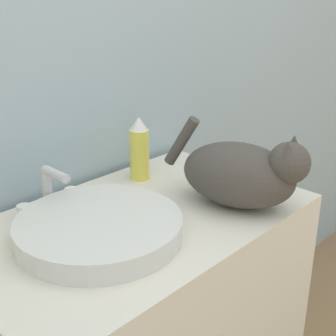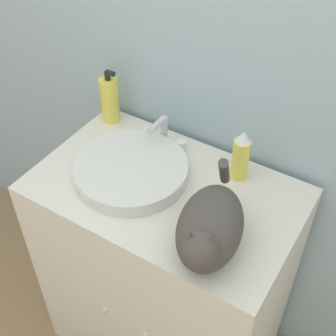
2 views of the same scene
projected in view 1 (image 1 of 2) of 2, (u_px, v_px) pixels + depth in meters
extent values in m
cube|color=#9EB7C6|center=(52.00, 56.00, 1.16)|extent=(6.00, 0.05, 2.50)
cylinder|color=silver|center=(99.00, 228.00, 0.99)|extent=(0.36, 0.36, 0.05)
cylinder|color=silver|center=(47.00, 190.00, 1.11)|extent=(0.02, 0.02, 0.11)
cylinder|color=silver|center=(56.00, 174.00, 1.06)|extent=(0.02, 0.09, 0.02)
cylinder|color=white|center=(24.00, 212.00, 1.08)|extent=(0.03, 0.03, 0.03)
cylinder|color=white|center=(71.00, 195.00, 1.17)|extent=(0.03, 0.03, 0.03)
ellipsoid|color=#47423D|center=(238.00, 175.00, 1.13)|extent=(0.24, 0.31, 0.16)
sphere|color=#47423D|center=(289.00, 163.00, 1.06)|extent=(0.12, 0.12, 0.10)
cone|color=#47423D|center=(288.00, 150.00, 1.02)|extent=(0.04, 0.04, 0.04)
cone|color=#47423D|center=(294.00, 143.00, 1.06)|extent=(0.04, 0.04, 0.04)
cylinder|color=#47423D|center=(182.00, 141.00, 1.17)|extent=(0.05, 0.10, 0.14)
cylinder|color=#EADB4C|center=(139.00, 154.00, 1.28)|extent=(0.05, 0.05, 0.14)
cone|color=white|center=(139.00, 123.00, 1.25)|extent=(0.05, 0.05, 0.04)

